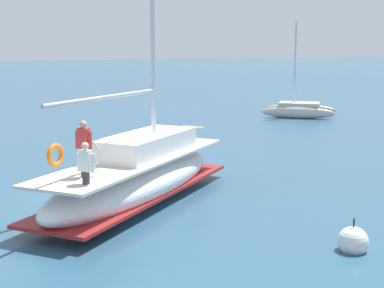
% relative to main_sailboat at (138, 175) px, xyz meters
% --- Properties ---
extents(ground_plane, '(400.00, 400.00, 0.00)m').
position_rel_main_sailboat_xyz_m(ground_plane, '(-1.68, -0.61, -0.91)').
color(ground_plane, '#284C66').
extents(main_sailboat, '(7.97, 8.92, 12.60)m').
position_rel_main_sailboat_xyz_m(main_sailboat, '(0.00, 0.00, 0.00)').
color(main_sailboat, white).
rests_on(main_sailboat, ground).
extents(moored_sloop_near, '(5.32, 5.55, 6.83)m').
position_rel_main_sailboat_xyz_m(moored_sloop_near, '(-16.50, 18.65, -0.32)').
color(moored_sloop_near, '#B7B2A8').
rests_on(moored_sloop_near, ground).
extents(mooring_buoy, '(0.78, 0.78, 0.99)m').
position_rel_main_sailboat_xyz_m(mooring_buoy, '(6.62, 3.24, -0.67)').
color(mooring_buoy, silver).
rests_on(mooring_buoy, ground).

